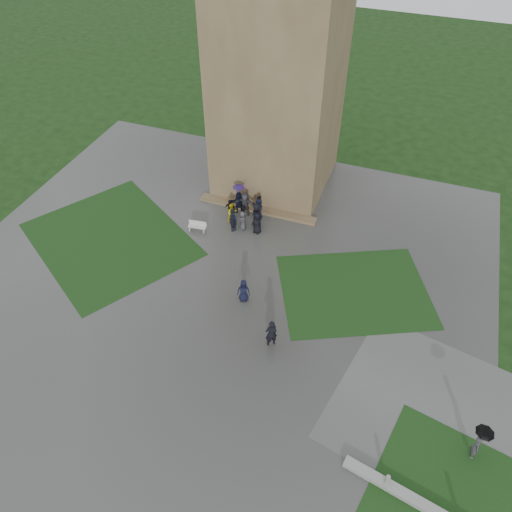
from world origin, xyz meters
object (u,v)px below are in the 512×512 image
(bench, at_px, (197,226))
(pedestrian_mid, at_px, (244,291))
(tower, at_px, (279,68))
(pedestrian_near, at_px, (271,333))
(pedestrian_path, at_px, (480,440))

(bench, relative_size, pedestrian_mid, 0.82)
(tower, distance_m, bench, 12.18)
(tower, distance_m, pedestrian_near, 18.25)
(bench, relative_size, pedestrian_near, 0.68)
(bench, bearing_deg, pedestrian_mid, -49.73)
(pedestrian_path, bearing_deg, pedestrian_mid, 158.13)
(pedestrian_mid, distance_m, pedestrian_near, 3.70)
(pedestrian_mid, bearing_deg, tower, 80.91)
(tower, xyz_separation_m, pedestrian_near, (4.89, -15.65, -8.01))
(pedestrian_near, bearing_deg, pedestrian_mid, -84.30)
(tower, relative_size, pedestrian_mid, 11.17)
(bench, distance_m, pedestrian_near, 11.12)
(pedestrian_near, xyz_separation_m, pedestrian_path, (10.94, -2.85, 0.51))
(pedestrian_mid, xyz_separation_m, pedestrian_near, (2.64, -2.60, 0.16))
(pedestrian_mid, height_order, pedestrian_path, pedestrian_path)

